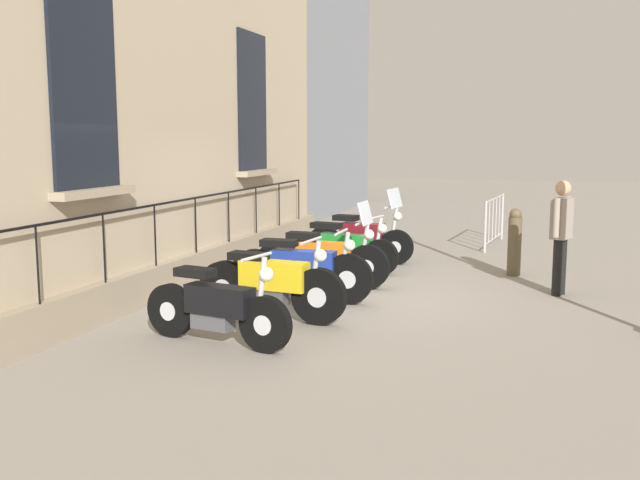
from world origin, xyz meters
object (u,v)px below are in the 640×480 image
at_px(motorcycle_black, 217,309).
at_px(motorcycle_orange, 323,258).
at_px(motorcycle_blue, 301,270).
at_px(bollard, 515,242).
at_px(motorcycle_green, 343,248).
at_px(motorcycle_maroon, 361,238).
at_px(pedestrian_standing, 561,231).
at_px(motorcycle_yellow, 271,285).
at_px(crowd_barrier, 494,220).

bearing_deg(motorcycle_black, motorcycle_orange, 87.00).
distance_m(motorcycle_blue, bollard, 4.02).
relative_size(motorcycle_green, motorcycle_maroon, 0.98).
height_order(motorcycle_green, pedestrian_standing, pedestrian_standing).
height_order(motorcycle_yellow, pedestrian_standing, pedestrian_standing).
relative_size(motorcycle_yellow, motorcycle_maroon, 0.99).
height_order(motorcycle_black, pedestrian_standing, pedestrian_standing).
bearing_deg(motorcycle_maroon, motorcycle_black, -92.04).
bearing_deg(motorcycle_yellow, motorcycle_green, 90.31).
bearing_deg(pedestrian_standing, motorcycle_yellow, -143.34).
bearing_deg(motorcycle_yellow, pedestrian_standing, 36.66).
xyz_separation_m(motorcycle_orange, motorcycle_green, (-0.03, 1.25, -0.03)).
xyz_separation_m(motorcycle_black, motorcycle_yellow, (0.17, 1.22, 0.04)).
bearing_deg(motorcycle_maroon, motorcycle_yellow, -90.42).
bearing_deg(motorcycle_yellow, motorcycle_orange, 89.79).
xyz_separation_m(motorcycle_maroon, crowd_barrier, (2.23, 2.80, 0.11)).
xyz_separation_m(motorcycle_orange, pedestrian_standing, (3.52, 0.42, 0.52)).
height_order(motorcycle_yellow, motorcycle_green, motorcycle_yellow).
height_order(motorcycle_blue, motorcycle_green, motorcycle_blue).
bearing_deg(motorcycle_black, motorcycle_blue, 85.31).
xyz_separation_m(motorcycle_blue, motorcycle_orange, (-0.01, 1.10, -0.01)).
relative_size(motorcycle_orange, motorcycle_green, 1.07).
bearing_deg(pedestrian_standing, bollard, 117.59).
xyz_separation_m(crowd_barrier, bollard, (0.56, -3.34, 0.01)).
xyz_separation_m(motorcycle_maroon, pedestrian_standing, (3.50, -1.88, 0.50)).
bearing_deg(motorcycle_blue, motorcycle_yellow, -90.98).
height_order(motorcycle_orange, motorcycle_maroon, motorcycle_maroon).
distance_m(motorcycle_yellow, motorcycle_maroon, 4.51).
height_order(motorcycle_green, motorcycle_maroon, motorcycle_maroon).
height_order(motorcycle_green, bollard, bollard).
bearing_deg(crowd_barrier, motorcycle_maroon, -128.52).
xyz_separation_m(motorcycle_blue, motorcycle_maroon, (0.01, 3.41, 0.00)).
distance_m(motorcycle_orange, bollard, 3.33).
distance_m(motorcycle_green, motorcycle_maroon, 1.06).
relative_size(motorcycle_black, pedestrian_standing, 1.13).
xyz_separation_m(motorcycle_black, motorcycle_orange, (0.18, 3.42, 0.02)).
height_order(bollard, pedestrian_standing, pedestrian_standing).
height_order(motorcycle_black, motorcycle_blue, motorcycle_black).
bearing_deg(motorcycle_green, motorcycle_yellow, -89.69).
bearing_deg(motorcycle_black, pedestrian_standing, 46.11).
xyz_separation_m(motorcycle_yellow, bollard, (2.83, 3.97, 0.13)).
bearing_deg(pedestrian_standing, crowd_barrier, 105.14).
bearing_deg(motorcycle_blue, pedestrian_standing, 23.48).
height_order(motorcycle_blue, pedestrian_standing, pedestrian_standing).
distance_m(motorcycle_blue, crowd_barrier, 6.60).
bearing_deg(motorcycle_orange, bollard, 32.13).
distance_m(motorcycle_black, motorcycle_blue, 2.33).
bearing_deg(bollard, motorcycle_green, -169.72).
bearing_deg(crowd_barrier, motorcycle_orange, -113.80).
relative_size(motorcycle_blue, motorcycle_green, 1.04).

